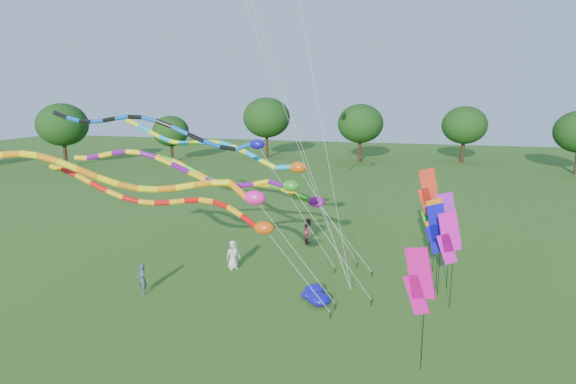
% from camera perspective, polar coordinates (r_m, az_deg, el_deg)
% --- Properties ---
extents(ground, '(160.00, 160.00, 0.00)m').
position_cam_1_polar(ground, '(20.92, -1.11, -15.77)').
color(ground, '#265115').
rests_on(ground, ground).
extents(tree_ring, '(123.46, 118.43, 9.64)m').
position_cam_1_polar(tree_ring, '(22.48, -1.58, 1.32)').
color(tree_ring, '#382314').
rests_on(tree_ring, ground).
extents(tube_kite_red, '(14.49, 1.54, 6.64)m').
position_cam_1_polar(tube_kite_red, '(23.31, -12.58, -1.42)').
color(tube_kite_red, black).
rests_on(tube_kite_red, ground).
extents(tube_kite_orange, '(14.59, 3.53, 7.78)m').
position_cam_1_polar(tube_kite_orange, '(21.76, -14.92, 1.14)').
color(tube_kite_orange, black).
rests_on(tube_kite_orange, ground).
extents(tube_kite_purple, '(13.55, 2.32, 7.73)m').
position_cam_1_polar(tube_kite_purple, '(21.96, -9.51, 2.21)').
color(tube_kite_purple, black).
rests_on(tube_kite_purple, ground).
extents(tube_kite_blue, '(15.84, 1.79, 9.19)m').
position_cam_1_polar(tube_kite_blue, '(26.84, -13.31, 6.97)').
color(tube_kite_blue, black).
rests_on(tube_kite_blue, ground).
extents(tube_kite_cyan, '(16.40, 4.05, 8.45)m').
position_cam_1_polar(tube_kite_cyan, '(30.13, -7.48, 5.00)').
color(tube_kite_cyan, black).
rests_on(tube_kite_cyan, ground).
extents(tube_kite_green, '(13.66, 1.99, 6.56)m').
position_cam_1_polar(tube_kite_green, '(27.43, -4.32, 0.81)').
color(tube_kite_green, black).
rests_on(tube_kite_green, ground).
extents(banner_pole_orange, '(1.09, 0.55, 4.74)m').
position_cam_1_polar(banner_pole_orange, '(24.30, 17.05, -3.57)').
color(banner_pole_orange, black).
rests_on(banner_pole_orange, ground).
extents(banner_pole_magenta_a, '(1.13, 0.44, 4.53)m').
position_cam_1_polar(banner_pole_magenta_a, '(17.43, 15.24, -10.16)').
color(banner_pole_magenta_a, black).
rests_on(banner_pole_magenta_a, ground).
extents(banner_pole_violet, '(1.16, 0.09, 4.92)m').
position_cam_1_polar(banner_pole_violet, '(24.93, 18.23, -2.84)').
color(banner_pole_violet, black).
rests_on(banner_pole_violet, ground).
extents(banner_pole_red, '(1.14, 0.39, 5.90)m').
position_cam_1_polar(banner_pole_red, '(25.96, 16.25, 0.01)').
color(banner_pole_red, black).
rests_on(banner_pole_red, ground).
extents(banner_pole_blue_b, '(1.15, 0.36, 4.60)m').
position_cam_1_polar(banner_pole_blue_b, '(23.85, 17.20, -4.20)').
color(banner_pole_blue_b, black).
rests_on(banner_pole_blue_b, ground).
extents(banner_pole_green, '(1.16, 0.16, 4.59)m').
position_cam_1_polar(banner_pole_green, '(26.97, 16.62, -2.40)').
color(banner_pole_green, black).
rests_on(banner_pole_green, ground).
extents(banner_pole_magenta_b, '(1.15, 0.32, 4.57)m').
position_cam_1_polar(banner_pole_magenta_b, '(22.63, 18.51, -5.21)').
color(banner_pole_magenta_b, black).
rests_on(banner_pole_magenta_b, ground).
extents(blue_nylon_heap, '(1.63, 1.67, 0.54)m').
position_cam_1_polar(blue_nylon_heap, '(23.39, 3.30, -12.07)').
color(blue_nylon_heap, '#100CA2').
rests_on(blue_nylon_heap, ground).
extents(person_a, '(0.94, 0.93, 1.64)m').
position_cam_1_polar(person_a, '(27.15, -6.53, -7.40)').
color(person_a, beige).
rests_on(person_a, ground).
extents(person_b, '(0.66, 0.64, 1.54)m').
position_cam_1_polar(person_b, '(24.83, -16.90, -9.81)').
color(person_b, '#3F4559').
rests_on(person_b, ground).
extents(person_c, '(0.66, 0.83, 1.69)m').
position_cam_1_polar(person_c, '(31.42, 2.48, -4.65)').
color(person_c, '#802E44').
rests_on(person_c, ground).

